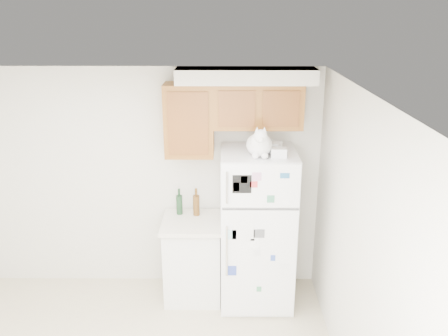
{
  "coord_description": "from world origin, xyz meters",
  "views": [
    {
      "loc": [
        0.88,
        -2.92,
        3.07
      ],
      "look_at": [
        0.86,
        1.55,
        1.55
      ],
      "focal_mm": 38.0,
      "sensor_mm": 36.0,
      "label": 1
    }
  ],
  "objects_px": {
    "cat": "(260,144)",
    "storage_box_front": "(279,153)",
    "storage_box_back": "(272,147)",
    "base_counter": "(193,258)",
    "bottle_green": "(179,201)",
    "bottle_amber": "(196,202)",
    "refrigerator": "(257,229)"
  },
  "relations": [
    {
      "from": "cat",
      "to": "storage_box_front",
      "type": "bearing_deg",
      "value": -12.32
    },
    {
      "from": "storage_box_back",
      "to": "storage_box_front",
      "type": "relative_size",
      "value": 1.2
    },
    {
      "from": "base_counter",
      "to": "storage_box_front",
      "type": "distance_m",
      "value": 1.57
    },
    {
      "from": "bottle_green",
      "to": "base_counter",
      "type": "bearing_deg",
      "value": -46.48
    },
    {
      "from": "base_counter",
      "to": "bottle_amber",
      "type": "bearing_deg",
      "value": 73.65
    },
    {
      "from": "storage_box_back",
      "to": "bottle_amber",
      "type": "xyz_separation_m",
      "value": [
        -0.78,
        0.18,
        -0.68
      ]
    },
    {
      "from": "base_counter",
      "to": "storage_box_back",
      "type": "height_order",
      "value": "storage_box_back"
    },
    {
      "from": "base_counter",
      "to": "bottle_amber",
      "type": "height_order",
      "value": "bottle_amber"
    },
    {
      "from": "storage_box_back",
      "to": "storage_box_front",
      "type": "distance_m",
      "value": 0.19
    },
    {
      "from": "cat",
      "to": "bottle_amber",
      "type": "bearing_deg",
      "value": 153.26
    },
    {
      "from": "base_counter",
      "to": "storage_box_front",
      "type": "relative_size",
      "value": 6.13
    },
    {
      "from": "base_counter",
      "to": "cat",
      "type": "distance_m",
      "value": 1.53
    },
    {
      "from": "cat",
      "to": "storage_box_back",
      "type": "height_order",
      "value": "cat"
    },
    {
      "from": "refrigerator",
      "to": "storage_box_front",
      "type": "distance_m",
      "value": 0.93
    },
    {
      "from": "bottle_green",
      "to": "bottle_amber",
      "type": "bearing_deg",
      "value": -8.57
    },
    {
      "from": "bottle_green",
      "to": "bottle_amber",
      "type": "height_order",
      "value": "bottle_amber"
    },
    {
      "from": "base_counter",
      "to": "cat",
      "type": "height_order",
      "value": "cat"
    },
    {
      "from": "refrigerator",
      "to": "bottle_amber",
      "type": "distance_m",
      "value": 0.72
    },
    {
      "from": "storage_box_back",
      "to": "bottle_green",
      "type": "bearing_deg",
      "value": -167.66
    },
    {
      "from": "refrigerator",
      "to": "storage_box_front",
      "type": "relative_size",
      "value": 11.33
    },
    {
      "from": "refrigerator",
      "to": "storage_box_back",
      "type": "distance_m",
      "value": 0.91
    },
    {
      "from": "storage_box_back",
      "to": "bottle_amber",
      "type": "height_order",
      "value": "storage_box_back"
    },
    {
      "from": "refrigerator",
      "to": "bottle_green",
      "type": "height_order",
      "value": "refrigerator"
    },
    {
      "from": "refrigerator",
      "to": "cat",
      "type": "bearing_deg",
      "value": -91.82
    },
    {
      "from": "cat",
      "to": "storage_box_front",
      "type": "distance_m",
      "value": 0.2
    },
    {
      "from": "refrigerator",
      "to": "storage_box_back",
      "type": "xyz_separation_m",
      "value": [
        0.13,
        0.02,
        0.9
      ]
    },
    {
      "from": "refrigerator",
      "to": "storage_box_back",
      "type": "relative_size",
      "value": 9.44
    },
    {
      "from": "cat",
      "to": "base_counter",
      "type": "bearing_deg",
      "value": 163.9
    },
    {
      "from": "bottle_amber",
      "to": "storage_box_back",
      "type": "bearing_deg",
      "value": -12.98
    },
    {
      "from": "base_counter",
      "to": "storage_box_front",
      "type": "bearing_deg",
      "value": -15.32
    },
    {
      "from": "storage_box_back",
      "to": "storage_box_front",
      "type": "bearing_deg",
      "value": -50.31
    },
    {
      "from": "base_counter",
      "to": "storage_box_back",
      "type": "bearing_deg",
      "value": -3.57
    }
  ]
}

